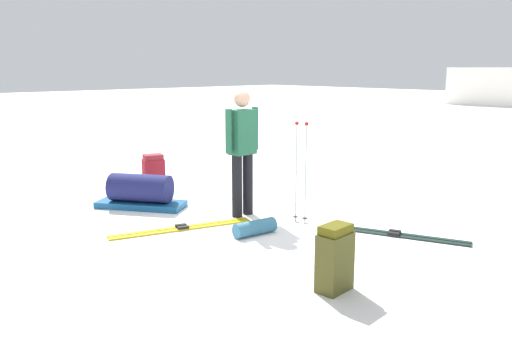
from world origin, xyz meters
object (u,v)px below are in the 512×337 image
backpack_large_dark (154,174)px  backpack_bright (335,259)px  gear_sled (141,192)px  ski_pair_far (394,234)px  ski_poles_planted_near (301,167)px  skier_standing (242,146)px  sleeping_mat_rolled (255,228)px  ski_pair_near (182,228)px

backpack_large_dark → backpack_bright: 4.44m
backpack_bright → gear_sled: (-3.73, 0.23, -0.08)m
ski_pair_far → gear_sled: 3.59m
ski_poles_planted_near → ski_pair_far: bearing=20.0°
skier_standing → ski_poles_planted_near: bearing=23.9°
backpack_bright → sleeping_mat_rolled: size_ratio=1.13×
ski_pair_near → sleeping_mat_rolled: size_ratio=3.27×
sleeping_mat_rolled → ski_pair_far: bearing=46.4°
skier_standing → backpack_bright: 2.71m
backpack_large_dark → sleeping_mat_rolled: 2.71m
ski_poles_planted_near → backpack_bright: bearing=-39.6°
ski_pair_far → backpack_bright: size_ratio=2.73×
ski_pair_far → ski_poles_planted_near: bearing=-160.0°
ski_poles_planted_near → skier_standing: bearing=-156.1°
ski_pair_far → ski_pair_near: bearing=-138.4°
ski_pair_near → sleeping_mat_rolled: 0.95m
ski_pair_near → sleeping_mat_rolled: (0.79, 0.51, 0.08)m
ski_pair_far → gear_sled: (-3.22, -1.57, 0.21)m
backpack_bright → backpack_large_dark: bearing=169.0°
ski_pair_far → backpack_large_dark: (-3.85, -0.95, 0.30)m
gear_sled → sleeping_mat_rolled: gear_sled is taller
backpack_large_dark → ski_poles_planted_near: 2.78m
skier_standing → gear_sled: size_ratio=1.31×
skier_standing → ski_pair_far: (1.91, 0.76, -0.94)m
skier_standing → ski_poles_planted_near: size_ratio=1.29×
ski_pair_near → ski_pair_far: same height
gear_sled → sleeping_mat_rolled: (2.06, 0.34, -0.13)m
sleeping_mat_rolled → gear_sled: bearing=-170.5°
ski_pair_near → gear_sled: (-1.27, 0.17, 0.21)m
skier_standing → ski_poles_planted_near: (0.76, 0.34, -0.22)m
skier_standing → gear_sled: 1.70m
ski_poles_planted_near → gear_sled: ski_poles_planted_near is taller
ski_pair_near → ski_poles_planted_near: bearing=58.6°
gear_sled → sleeping_mat_rolled: bearing=9.5°
backpack_bright → ski_pair_far: bearing=105.9°
backpack_bright → ski_poles_planted_near: (-1.66, 1.37, 0.43)m
gear_sled → backpack_large_dark: bearing=135.4°
ski_poles_planted_near → gear_sled: 2.42m
ski_pair_near → ski_poles_planted_near: ski_poles_planted_near is taller
ski_pair_far → gear_sled: bearing=-154.1°
ski_poles_planted_near → sleeping_mat_rolled: size_ratio=2.40×
skier_standing → sleeping_mat_rolled: bearing=-31.9°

